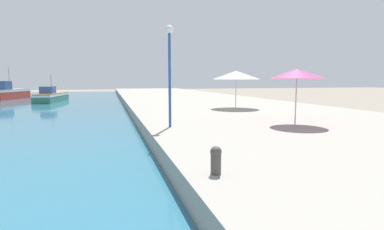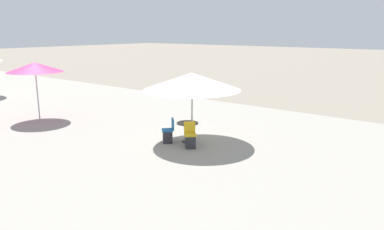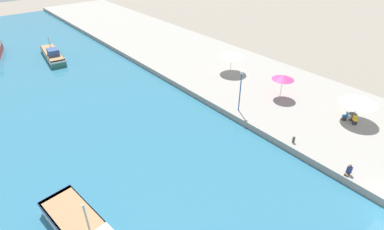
{
  "view_description": "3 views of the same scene",
  "coord_description": "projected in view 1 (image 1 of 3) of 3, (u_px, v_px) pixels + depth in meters",
  "views": [
    {
      "loc": [
        -1.55,
        3.02,
        2.84
      ],
      "look_at": [
        1.5,
        14.06,
        1.51
      ],
      "focal_mm": 28.0,
      "sensor_mm": 36.0,
      "label": 1
    },
    {
      "loc": [
        -1.91,
        -0.66,
        4.79
      ],
      "look_at": [
        8.71,
        7.7,
        1.71
      ],
      "focal_mm": 35.0,
      "sensor_mm": 36.0,
      "label": 2
    },
    {
      "loc": [
        -20.17,
        -1.83,
        17.11
      ],
      "look_at": [
        -4.0,
        18.0,
        1.31
      ],
      "focal_mm": 28.0,
      "sensor_mm": 36.0,
      "label": 3
    }
  ],
  "objects": [
    {
      "name": "fishing_boat_distant",
      "position": [
        10.0,
        93.0,
        44.53
      ],
      "size": [
        4.07,
        7.69,
        4.72
      ],
      "rotation": [
        0.0,
        0.0,
        -0.29
      ],
      "color": "red",
      "rests_on": "water_basin"
    },
    {
      "name": "cafe_umbrella_white",
      "position": [
        297.0,
        74.0,
        14.09
      ],
      "size": [
        2.49,
        2.49,
        2.66
      ],
      "color": "#B7B7B7",
      "rests_on": "quay_promenade"
    },
    {
      "name": "fishing_boat_far",
      "position": [
        52.0,
        96.0,
        39.54
      ],
      "size": [
        3.18,
        9.11,
        3.53
      ],
      "rotation": [
        0.0,
        0.0,
        -0.11
      ],
      "color": "#33705B",
      "rests_on": "water_basin"
    },
    {
      "name": "mooring_bollard",
      "position": [
        216.0,
        159.0,
        6.79
      ],
      "size": [
        0.26,
        0.26,
        0.65
      ],
      "color": "#4C4742",
      "rests_on": "quay_promenade"
    },
    {
      "name": "cafe_umbrella_striped",
      "position": [
        236.0,
        75.0,
        22.63
      ],
      "size": [
        3.55,
        3.55,
        2.83
      ],
      "color": "#B7B7B7",
      "rests_on": "quay_promenade"
    },
    {
      "name": "lamppost",
      "position": [
        170.0,
        59.0,
        13.38
      ],
      "size": [
        0.36,
        0.36,
        4.56
      ],
      "color": "#28519E",
      "rests_on": "quay_promenade"
    },
    {
      "name": "quay_promenade",
      "position": [
        193.0,
        101.0,
        35.35
      ],
      "size": [
        16.0,
        90.0,
        0.71
      ],
      "color": "gray",
      "rests_on": "ground_plane"
    }
  ]
}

